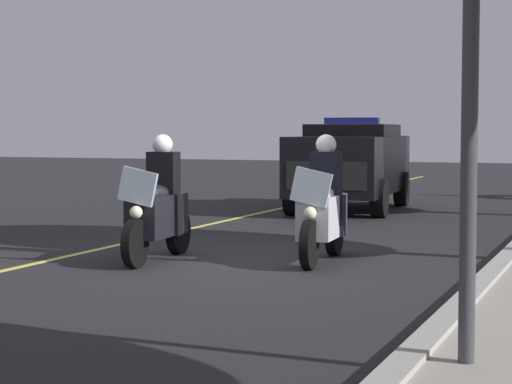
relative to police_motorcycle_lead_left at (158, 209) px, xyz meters
The scene contains 6 objects.
ground_plane 1.34m from the police_motorcycle_lead_left, 115.85° to the left, with size 80.00×80.00×0.00m, color black.
curb_strip 4.56m from the police_motorcycle_lead_left, 96.36° to the left, with size 48.00×0.24×0.15m, color #9E9B93.
lane_stripe_center 1.63m from the police_motorcycle_lead_left, 109.88° to the right, with size 48.00×0.12×0.01m, color #E0D14C.
police_motorcycle_lead_left is the anchor object (origin of this frame).
police_motorcycle_lead_right 2.24m from the police_motorcycle_lead_left, 108.25° to the left, with size 2.14×0.62×1.72m.
police_suv 8.77m from the police_motorcycle_lead_left, behind, with size 5.03×2.38×2.05m.
Camera 1 is at (11.99, 4.92, 1.78)m, focal length 66.69 mm.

